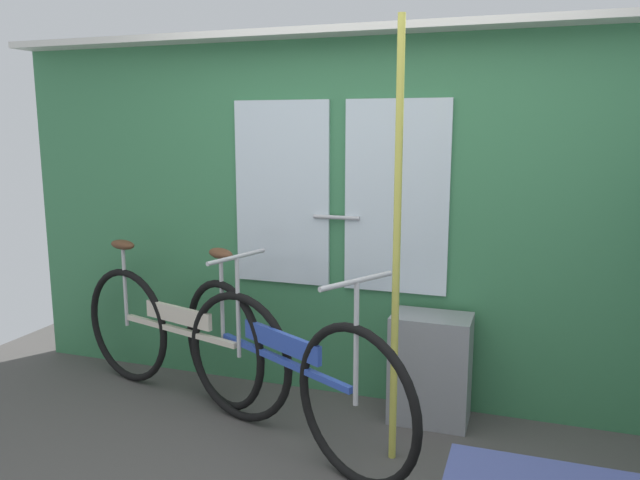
{
  "coord_description": "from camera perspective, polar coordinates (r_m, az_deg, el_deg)",
  "views": [
    {
      "loc": [
        0.89,
        -2.35,
        1.63
      ],
      "look_at": [
        -0.12,
        0.58,
        1.06
      ],
      "focal_mm": 35.21,
      "sensor_mm": 36.0,
      "label": 1
    }
  ],
  "objects": [
    {
      "name": "train_door_wall",
      "position": [
        3.67,
        4.66,
        2.49
      ],
      "size": [
        4.71,
        0.28,
        2.16
      ],
      "color": "#387A4C",
      "rests_on": "ground_plane"
    },
    {
      "name": "bicycle_near_door",
      "position": [
        3.89,
        -12.77,
        -8.52
      ],
      "size": [
        1.65,
        0.61,
        0.95
      ],
      "rotation": [
        0.0,
        0.0,
        -0.29
      ],
      "color": "black",
      "rests_on": "ground_plane"
    },
    {
      "name": "bicycle_leaning_behind",
      "position": [
        3.31,
        -3.62,
        -11.43
      ],
      "size": [
        1.63,
        0.92,
        0.97
      ],
      "rotation": [
        0.0,
        0.0,
        -0.5
      ],
      "color": "black",
      "rests_on": "ground_plane"
    },
    {
      "name": "trash_bin_by_wall",
      "position": [
        3.6,
        10.0,
        -11.41
      ],
      "size": [
        0.43,
        0.28,
        0.61
      ],
      "primitive_type": "cube",
      "color": "gray",
      "rests_on": "ground_plane"
    },
    {
      "name": "handrail_pole",
      "position": [
        2.97,
        6.98,
        -0.81
      ],
      "size": [
        0.04,
        0.04,
        2.12
      ],
      "primitive_type": "cylinder",
      "color": "#C6C14C",
      "rests_on": "ground_plane"
    }
  ]
}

